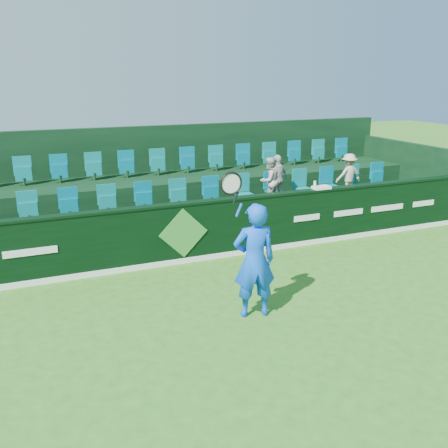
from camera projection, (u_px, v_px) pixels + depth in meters
name	position (u px, v px, depth m)	size (l,w,h in m)	color
ground	(265.00, 350.00, 7.52)	(60.00, 60.00, 0.00)	#2E6D1A
sponsor_hoarding	(182.00, 233.00, 10.86)	(16.00, 0.25, 1.35)	black
stand_tier_front	(168.00, 231.00, 11.91)	(16.00, 2.00, 0.80)	black
stand_tier_back	(147.00, 203.00, 13.52)	(16.00, 1.80, 1.30)	black
stand_rear	(143.00, 179.00, 13.75)	(16.00, 4.10, 2.60)	black
seat_row_front	(162.00, 199.00, 12.06)	(13.50, 0.50, 0.60)	#0B7474
seat_row_back	(143.00, 166.00, 13.51)	(13.50, 0.50, 0.60)	#0B7474
tennis_player	(254.00, 260.00, 8.34)	(1.12, 0.59, 2.62)	blue
spectator_left	(269.00, 181.00, 12.65)	(0.58, 0.45, 1.20)	beige
spectator_middle	(278.00, 179.00, 12.73)	(0.73, 0.30, 1.25)	beige
spectator_right	(349.00, 175.00, 13.55)	(0.74, 0.42, 1.14)	#C4AB8A
towel	(321.00, 187.00, 11.97)	(0.41, 0.27, 0.06)	white
drinks_bottle	(315.00, 185.00, 11.87)	(0.07, 0.07, 0.21)	white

